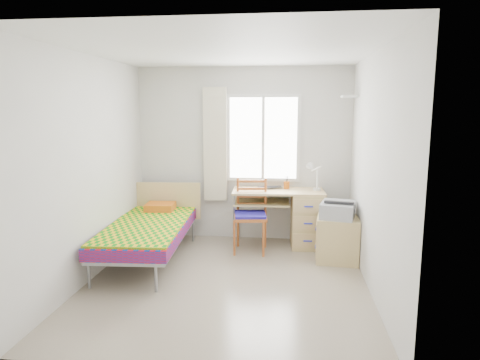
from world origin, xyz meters
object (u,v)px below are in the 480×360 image
object	(u,v)px
cabinet	(337,239)
desk	(302,216)
bed	(150,228)
printer	(338,209)
chair	(251,211)

from	to	relation	value
cabinet	desk	bearing A→B (deg)	131.72
bed	cabinet	distance (m)	2.47
bed	desk	world-z (taller)	bed
desk	printer	distance (m)	0.77
chair	bed	bearing A→B (deg)	-165.86
cabinet	printer	bearing A→B (deg)	126.31
bed	desk	xyz separation A→B (m)	(2.02, 0.83, 0.01)
chair	cabinet	bearing A→B (deg)	-22.21
desk	chair	size ratio (longest dim) A/B	1.31
printer	cabinet	bearing A→B (deg)	-45.89
chair	cabinet	size ratio (longest dim) A/B	1.74
desk	printer	world-z (taller)	desk
desk	cabinet	world-z (taller)	desk
desk	chair	world-z (taller)	chair
desk	bed	bearing A→B (deg)	-160.43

